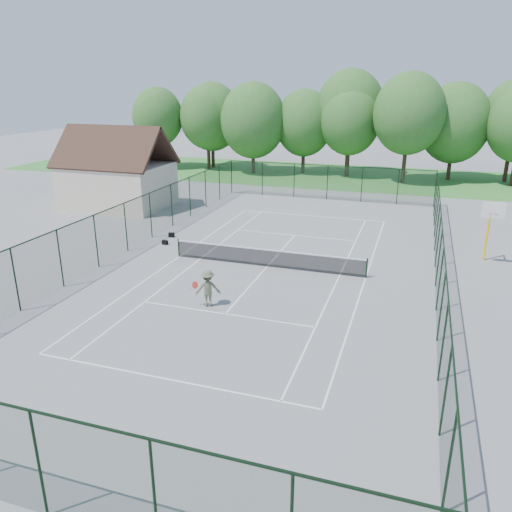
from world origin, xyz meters
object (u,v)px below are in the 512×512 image
object	(u,v)px
basketball_goal	(491,220)
sports_bag_a	(172,235)
tennis_net	(267,257)
tennis_player	(208,288)

from	to	relation	value
basketball_goal	sports_bag_a	world-z (taller)	basketball_goal
sports_bag_a	basketball_goal	bearing A→B (deg)	-7.39
tennis_net	tennis_player	distance (m)	5.93
basketball_goal	tennis_player	world-z (taller)	basketball_goal
tennis_net	basketball_goal	xyz separation A→B (m)	(11.70, 4.54, 1.99)
tennis_net	basketball_goal	size ratio (longest dim) A/B	3.04
basketball_goal	tennis_player	xyz separation A→B (m)	(-12.78, -10.36, -1.69)
tennis_net	basketball_goal	distance (m)	12.71
tennis_net	sports_bag_a	bearing A→B (deg)	156.25
basketball_goal	sports_bag_a	size ratio (longest dim) A/B	9.70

